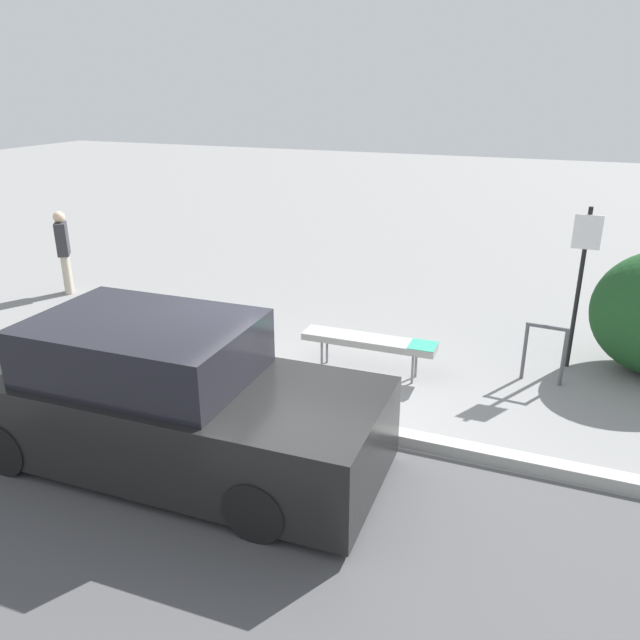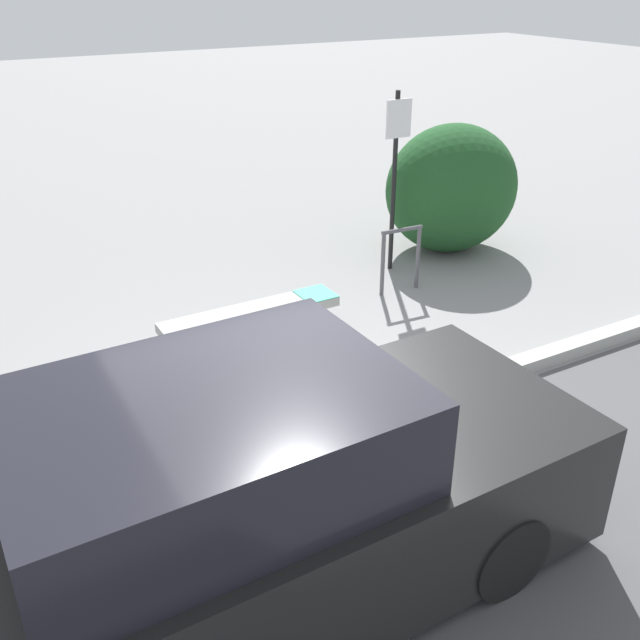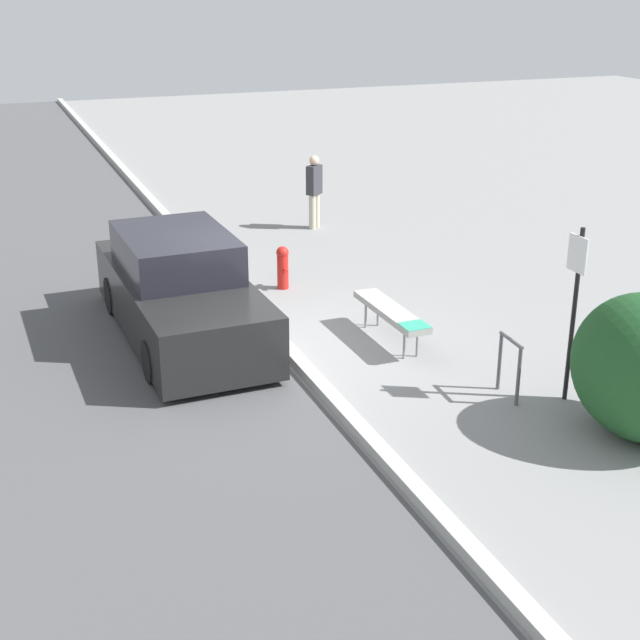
{
  "view_description": "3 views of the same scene",
  "coord_description": "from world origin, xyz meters",
  "px_view_note": "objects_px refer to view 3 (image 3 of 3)",
  "views": [
    {
      "loc": [
        2.7,
        -6.03,
        3.82
      ],
      "look_at": [
        -0.25,
        1.34,
        0.79
      ],
      "focal_mm": 35.0,
      "sensor_mm": 36.0,
      "label": 1
    },
    {
      "loc": [
        -2.19,
        -4.38,
        3.64
      ],
      "look_at": [
        0.73,
        0.8,
        0.67
      ],
      "focal_mm": 40.0,
      "sensor_mm": 36.0,
      "label": 2
    },
    {
      "loc": [
        11.55,
        -3.91,
        5.14
      ],
      "look_at": [
        0.5,
        0.41,
        0.56
      ],
      "focal_mm": 50.0,
      "sensor_mm": 36.0,
      "label": 3
    }
  ],
  "objects_px": {
    "bench": "(391,312)",
    "pedestrian": "(314,190)",
    "sign_post": "(575,299)",
    "bike_rack": "(510,362)",
    "fire_hydrant": "(283,266)",
    "parked_car_near": "(180,292)"
  },
  "relations": [
    {
      "from": "pedestrian",
      "to": "parked_car_near",
      "type": "bearing_deg",
      "value": 14.79
    },
    {
      "from": "pedestrian",
      "to": "bike_rack",
      "type": "bearing_deg",
      "value": 49.42
    },
    {
      "from": "bench",
      "to": "pedestrian",
      "type": "relative_size",
      "value": 1.18
    },
    {
      "from": "fire_hydrant",
      "to": "bench",
      "type": "bearing_deg",
      "value": 13.46
    },
    {
      "from": "fire_hydrant",
      "to": "pedestrian",
      "type": "bearing_deg",
      "value": 151.17
    },
    {
      "from": "fire_hydrant",
      "to": "pedestrian",
      "type": "height_order",
      "value": "pedestrian"
    },
    {
      "from": "sign_post",
      "to": "parked_car_near",
      "type": "xyz_separation_m",
      "value": [
        -3.98,
        -4.12,
        -0.68
      ]
    },
    {
      "from": "fire_hydrant",
      "to": "sign_post",
      "type": "bearing_deg",
      "value": 19.6
    },
    {
      "from": "parked_car_near",
      "to": "pedestrian",
      "type": "bearing_deg",
      "value": 139.72
    },
    {
      "from": "bike_rack",
      "to": "parked_car_near",
      "type": "distance_m",
      "value": 5.04
    },
    {
      "from": "fire_hydrant",
      "to": "parked_car_near",
      "type": "bearing_deg",
      "value": -54.71
    },
    {
      "from": "bike_rack",
      "to": "pedestrian",
      "type": "relative_size",
      "value": 0.52
    },
    {
      "from": "sign_post",
      "to": "pedestrian",
      "type": "relative_size",
      "value": 1.45
    },
    {
      "from": "bench",
      "to": "pedestrian",
      "type": "xyz_separation_m",
      "value": [
        -6.49,
        1.27,
        0.37
      ]
    },
    {
      "from": "bike_rack",
      "to": "fire_hydrant",
      "type": "xyz_separation_m",
      "value": [
        -5.18,
        -1.3,
        -0.09
      ]
    },
    {
      "from": "bike_rack",
      "to": "sign_post",
      "type": "xyz_separation_m",
      "value": [
        0.32,
        0.66,
        0.88
      ]
    },
    {
      "from": "sign_post",
      "to": "bench",
      "type": "bearing_deg",
      "value": -153.98
    },
    {
      "from": "bench",
      "to": "bike_rack",
      "type": "xyz_separation_m",
      "value": [
        2.26,
        0.6,
        0.03
      ]
    },
    {
      "from": "sign_post",
      "to": "parked_car_near",
      "type": "distance_m",
      "value": 5.77
    },
    {
      "from": "bench",
      "to": "sign_post",
      "type": "distance_m",
      "value": 3.02
    },
    {
      "from": "bench",
      "to": "fire_hydrant",
      "type": "distance_m",
      "value": 3.0
    },
    {
      "from": "sign_post",
      "to": "parked_car_near",
      "type": "relative_size",
      "value": 0.49
    }
  ]
}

